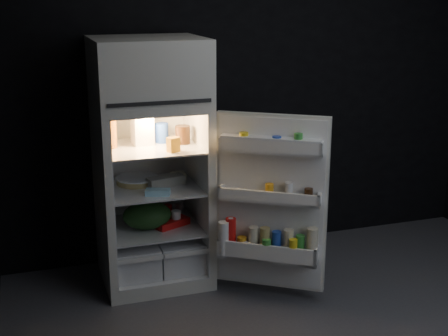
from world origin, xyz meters
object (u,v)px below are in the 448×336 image
object	(u,v)px
refrigerator	(150,154)
yogurt_tray	(171,222)
milk_jug	(142,128)
egg_carton	(166,181)
fridge_door	(270,207)

from	to	relation	value
refrigerator	yogurt_tray	distance (m)	0.52
milk_jug	egg_carton	xyz separation A→B (m)	(0.14, -0.09, -0.38)
fridge_door	milk_jug	distance (m)	1.07
egg_carton	yogurt_tray	bearing A→B (deg)	-61.44
fridge_door	yogurt_tray	bearing A→B (deg)	138.27
fridge_door	egg_carton	bearing A→B (deg)	137.97
fridge_door	milk_jug	xyz separation A→B (m)	(-0.73, 0.63, 0.47)
refrigerator	milk_jug	distance (m)	0.20
egg_carton	fridge_door	bearing A→B (deg)	-55.25
fridge_door	yogurt_tray	size ratio (longest dim) A/B	4.75
milk_jug	yogurt_tray	size ratio (longest dim) A/B	0.93
fridge_door	milk_jug	size ratio (longest dim) A/B	5.08
yogurt_tray	egg_carton	bearing A→B (deg)	108.26
refrigerator	egg_carton	size ratio (longest dim) A/B	6.59
milk_jug	yogurt_tray	xyz separation A→B (m)	(0.16, -0.12, -0.69)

